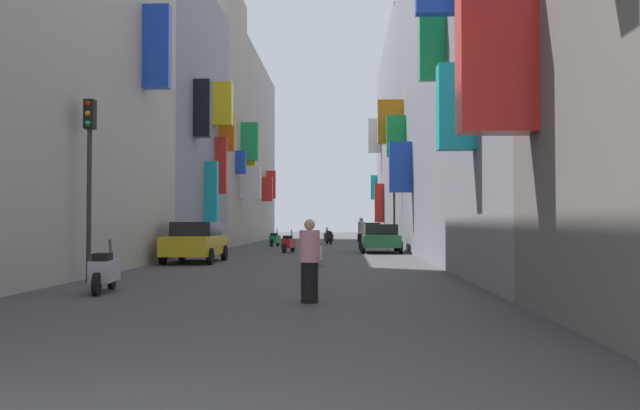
{
  "coord_description": "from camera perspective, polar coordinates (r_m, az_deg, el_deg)",
  "views": [
    {
      "loc": [
        1.86,
        -3.62,
        1.49
      ],
      "look_at": [
        0.89,
        22.07,
        2.19
      ],
      "focal_mm": 36.69,
      "sensor_mm": 36.0,
      "label": 1
    }
  ],
  "objects": [
    {
      "name": "ground_plane",
      "position": [
        33.71,
        -1.0,
        -4.1
      ],
      "size": [
        140.0,
        140.0,
        0.0
      ],
      "primitive_type": "plane",
      "color": "#424244"
    },
    {
      "name": "building_right_mid_b",
      "position": [
        37.91,
        11.54,
        7.7
      ],
      "size": [
        7.37,
        8.72,
        15.15
      ],
      "color": "gray",
      "rests_on": "ground"
    },
    {
      "name": "building_left_mid_a",
      "position": [
        33.99,
        -14.81,
        7.32
      ],
      "size": [
        6.98,
        11.93,
        13.43
      ],
      "color": "gray",
      "rests_on": "ground"
    },
    {
      "name": "scooter_silver",
      "position": [
        14.73,
        -18.29,
        -5.48
      ],
      "size": [
        0.58,
        1.88,
        1.13
      ],
      "color": "#ADADB2",
      "rests_on": "ground"
    },
    {
      "name": "traffic_light_far_corner",
      "position": [
        17.6,
        -19.48,
        3.86
      ],
      "size": [
        0.26,
        0.34,
        4.62
      ],
      "color": "#2D2D2D",
      "rests_on": "ground"
    },
    {
      "name": "pedestrian_near_left",
      "position": [
        37.24,
        3.63,
        -2.48
      ],
      "size": [
        0.5,
        0.5,
        1.79
      ],
      "color": "black",
      "rests_on": "ground"
    },
    {
      "name": "scooter_orange",
      "position": [
        52.28,
        0.68,
        -2.69
      ],
      "size": [
        0.62,
        1.86,
        1.13
      ],
      "color": "orange",
      "rests_on": "ground"
    },
    {
      "name": "parked_car_green",
      "position": [
        32.84,
        5.3,
        -2.85
      ],
      "size": [
        1.98,
        3.91,
        1.42
      ],
      "color": "#236638",
      "rests_on": "ground"
    },
    {
      "name": "scooter_red",
      "position": [
        32.88,
        -2.76,
        -3.35
      ],
      "size": [
        0.68,
        1.9,
        1.13
      ],
      "color": "red",
      "rests_on": "ground"
    },
    {
      "name": "scooter_white",
      "position": [
        22.51,
        -0.48,
        -4.18
      ],
      "size": [
        0.56,
        1.89,
        1.13
      ],
      "color": "silver",
      "rests_on": "ground"
    },
    {
      "name": "parked_car_yellow",
      "position": [
        25.11,
        -10.79,
        -3.12
      ],
      "size": [
        1.88,
        4.11,
        1.52
      ],
      "color": "gold",
      "rests_on": "ground"
    },
    {
      "name": "pedestrian_crossing",
      "position": [
        12.2,
        -0.92,
        -4.95
      ],
      "size": [
        0.54,
        0.54,
        1.55
      ],
      "color": "black",
      "rests_on": "ground"
    },
    {
      "name": "scooter_green",
      "position": [
        41.19,
        -3.97,
        -2.99
      ],
      "size": [
        0.63,
        1.89,
        1.13
      ],
      "color": "#287F3D",
      "rests_on": "ground"
    },
    {
      "name": "building_right_mid_c",
      "position": [
        53.19,
        8.81,
        5.27
      ],
      "size": [
        7.11,
        22.34,
        15.61
      ],
      "color": "gray",
      "rests_on": "ground"
    },
    {
      "name": "building_left_mid_c",
      "position": [
        55.71,
        -8.06,
        4.56
      ],
      "size": [
        6.85,
        18.23,
        14.85
      ],
      "color": "gray",
      "rests_on": "ground"
    },
    {
      "name": "scooter_black",
      "position": [
        46.18,
        0.78,
        -2.84
      ],
      "size": [
        0.66,
        1.9,
        1.13
      ],
      "color": "black",
      "rests_on": "ground"
    },
    {
      "name": "parked_car_black",
      "position": [
        52.14,
        4.38,
        -2.34
      ],
      "size": [
        1.93,
        4.07,
        1.5
      ],
      "color": "black",
      "rests_on": "ground"
    },
    {
      "name": "building_left_mid_b",
      "position": [
        43.42,
        -11.05,
        7.48
      ],
      "size": [
        7.32,
        7.32,
        16.62
      ],
      "color": "#9E9384",
      "rests_on": "ground"
    },
    {
      "name": "traffic_light_near_corner",
      "position": [
        36.15,
        6.49,
        0.76
      ],
      "size": [
        0.26,
        0.34,
        4.34
      ],
      "color": "#2D2D2D",
      "rests_on": "ground"
    }
  ]
}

